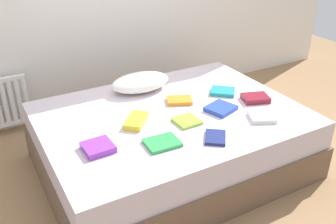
{
  "coord_description": "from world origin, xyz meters",
  "views": [
    {
      "loc": [
        -1.29,
        -2.25,
        1.87
      ],
      "look_at": [
        0.0,
        0.05,
        0.48
      ],
      "focal_mm": 40.74,
      "sensor_mm": 36.0,
      "label": 1
    }
  ],
  "objects": [
    {
      "name": "textbook_maroon",
      "position": [
        0.7,
        -0.16,
        0.52
      ],
      "size": [
        0.25,
        0.22,
        0.04
      ],
      "primitive_type": "cube",
      "rotation": [
        0.0,
        0.0,
        -0.33
      ],
      "color": "maroon",
      "rests_on": "bed"
    },
    {
      "name": "textbook_green",
      "position": [
        -0.28,
        -0.37,
        0.51
      ],
      "size": [
        0.23,
        0.19,
        0.02
      ],
      "primitive_type": "cube",
      "rotation": [
        0.0,
        0.0,
        -0.04
      ],
      "color": "green",
      "rests_on": "bed"
    },
    {
      "name": "textbook_yellow",
      "position": [
        -0.31,
        -0.02,
        0.52
      ],
      "size": [
        0.26,
        0.27,
        0.04
      ],
      "primitive_type": "cube",
      "rotation": [
        0.0,
        0.0,
        0.84
      ],
      "color": "yellow",
      "rests_on": "bed"
    },
    {
      "name": "textbook_teal",
      "position": [
        0.56,
        0.09,
        0.52
      ],
      "size": [
        0.26,
        0.26,
        0.03
      ],
      "primitive_type": "cube",
      "rotation": [
        0.0,
        0.0,
        -0.71
      ],
      "color": "teal",
      "rests_on": "bed"
    },
    {
      "name": "textbook_orange",
      "position": [
        0.15,
        0.12,
        0.52
      ],
      "size": [
        0.24,
        0.22,
        0.03
      ],
      "primitive_type": "cube",
      "rotation": [
        0.0,
        0.0,
        -0.42
      ],
      "color": "orange",
      "rests_on": "bed"
    },
    {
      "name": "textbook_white",
      "position": [
        0.54,
        -0.42,
        0.52
      ],
      "size": [
        0.24,
        0.23,
        0.03
      ],
      "primitive_type": "cube",
      "rotation": [
        0.0,
        0.0,
        -0.45
      ],
      "color": "white",
      "rests_on": "bed"
    },
    {
      "name": "pillow",
      "position": [
        -0.02,
        0.49,
        0.57
      ],
      "size": [
        0.51,
        0.32,
        0.14
      ],
      "primitive_type": "ellipsoid",
      "color": "white",
      "rests_on": "bed"
    },
    {
      "name": "textbook_navy",
      "position": [
        0.07,
        -0.48,
        0.51
      ],
      "size": [
        0.22,
        0.23,
        0.02
      ],
      "primitive_type": "cube",
      "rotation": [
        0.0,
        0.0,
        0.93
      ],
      "color": "navy",
      "rests_on": "bed"
    },
    {
      "name": "textbook_lime",
      "position": [
        0.02,
        -0.19,
        0.51
      ],
      "size": [
        0.18,
        0.18,
        0.02
      ],
      "primitive_type": "cube",
      "rotation": [
        0.0,
        0.0,
        0.02
      ],
      "color": "#8CC638",
      "rests_on": "bed"
    },
    {
      "name": "textbook_purple",
      "position": [
        -0.67,
        -0.22,
        0.52
      ],
      "size": [
        0.19,
        0.19,
        0.04
      ],
      "primitive_type": "cube",
      "rotation": [
        0.0,
        0.0,
        0.03
      ],
      "color": "purple",
      "rests_on": "bed"
    },
    {
      "name": "ground_plane",
      "position": [
        0.0,
        0.0,
        0.0
      ],
      "size": [
        8.0,
        8.0,
        0.0
      ],
      "primitive_type": "plane",
      "color": "#93704C"
    },
    {
      "name": "textbook_blue",
      "position": [
        0.35,
        -0.16,
        0.52
      ],
      "size": [
        0.26,
        0.24,
        0.03
      ],
      "primitive_type": "cube",
      "rotation": [
        0.0,
        0.0,
        0.32
      ],
      "color": "#2847B7",
      "rests_on": "bed"
    },
    {
      "name": "bed",
      "position": [
        0.0,
        0.0,
        0.25
      ],
      "size": [
        2.0,
        1.5,
        0.5
      ],
      "color": "brown",
      "rests_on": "ground"
    }
  ]
}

